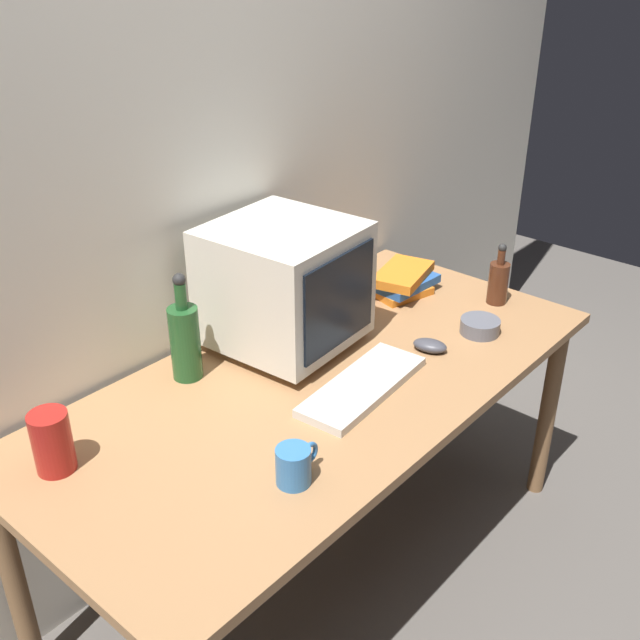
% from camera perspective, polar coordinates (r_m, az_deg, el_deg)
% --- Properties ---
extents(ground_plane, '(6.00, 6.00, 0.00)m').
position_cam_1_polar(ground_plane, '(2.52, 0.00, -18.16)').
color(ground_plane, '#56514C').
extents(back_wall, '(4.00, 0.08, 2.50)m').
position_cam_1_polar(back_wall, '(2.15, -9.65, 12.39)').
color(back_wall, silver).
rests_on(back_wall, ground).
extents(desk, '(1.70, 0.81, 0.71)m').
position_cam_1_polar(desk, '(2.10, 0.00, -6.14)').
color(desk, '#9E7047').
rests_on(desk, ground).
extents(crt_monitor, '(0.41, 0.41, 0.37)m').
position_cam_1_polar(crt_monitor, '(2.13, -2.72, 2.63)').
color(crt_monitor, beige).
rests_on(crt_monitor, desk).
extents(keyboard, '(0.43, 0.19, 0.02)m').
position_cam_1_polar(keyboard, '(2.01, 3.26, -5.04)').
color(keyboard, beige).
rests_on(keyboard, desk).
extents(computer_mouse, '(0.09, 0.11, 0.04)m').
position_cam_1_polar(computer_mouse, '(2.20, 8.37, -1.94)').
color(computer_mouse, '#3F3F47').
rests_on(computer_mouse, desk).
extents(bottle_tall, '(0.08, 0.08, 0.31)m').
position_cam_1_polar(bottle_tall, '(2.04, -10.24, -1.46)').
color(bottle_tall, '#1E4C23').
rests_on(bottle_tall, desk).
extents(bottle_short, '(0.06, 0.06, 0.21)m').
position_cam_1_polar(bottle_short, '(2.50, 13.41, 2.90)').
color(bottle_short, '#472314').
rests_on(bottle_short, desk).
extents(book_stack, '(0.26, 0.19, 0.09)m').
position_cam_1_polar(book_stack, '(2.52, 6.31, 2.99)').
color(book_stack, orange).
rests_on(book_stack, desk).
extents(mug, '(0.12, 0.08, 0.09)m').
position_cam_1_polar(mug, '(1.69, -1.96, -10.98)').
color(mug, '#3370B2').
rests_on(mug, desk).
extents(cd_spindle, '(0.12, 0.12, 0.04)m').
position_cam_1_polar(cd_spindle, '(2.32, 12.07, -0.47)').
color(cd_spindle, '#595B66').
rests_on(cd_spindle, desk).
extents(metal_canister, '(0.09, 0.09, 0.15)m').
position_cam_1_polar(metal_canister, '(1.81, -19.70, -8.72)').
color(metal_canister, '#A51E19').
rests_on(metal_canister, desk).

